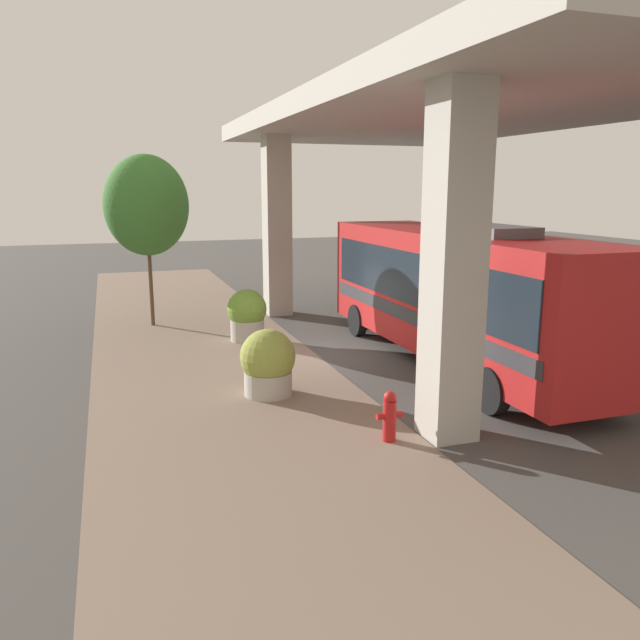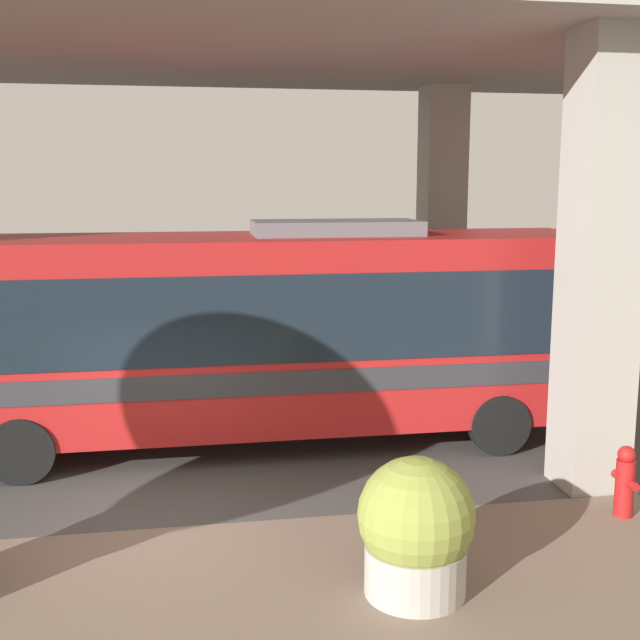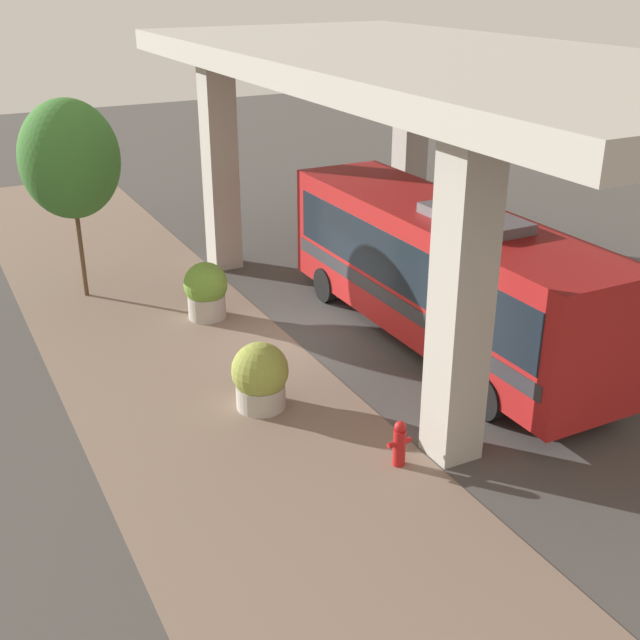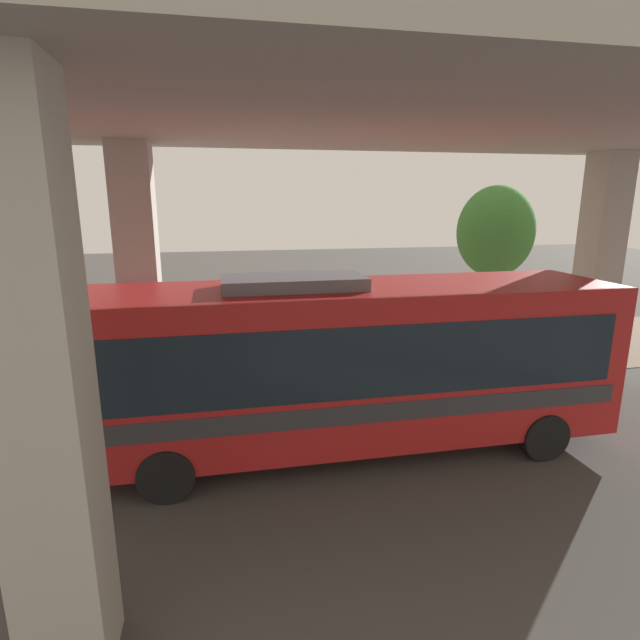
{
  "view_description": "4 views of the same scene",
  "coord_description": "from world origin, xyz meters",
  "px_view_note": "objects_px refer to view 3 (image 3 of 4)",
  "views": [
    {
      "loc": [
        -5.38,
        -15.98,
        4.65
      ],
      "look_at": [
        -0.67,
        -2.13,
        1.52
      ],
      "focal_mm": 35.0,
      "sensor_mm": 36.0,
      "label": 1
    },
    {
      "loc": [
        -9.86,
        -0.39,
        4.41
      ],
      "look_at": [
        1.5,
        -2.37,
        2.4
      ],
      "focal_mm": 45.0,
      "sensor_mm": 36.0,
      "label": 2
    },
    {
      "loc": [
        -8.09,
        -17.06,
        8.95
      ],
      "look_at": [
        0.34,
        -0.84,
        0.84
      ],
      "focal_mm": 45.0,
      "sensor_mm": 36.0,
      "label": 3
    },
    {
      "loc": [
        12.71,
        -4.33,
        5.2
      ],
      "look_at": [
        -0.31,
        -1.69,
        1.98
      ],
      "focal_mm": 28.0,
      "sensor_mm": 36.0,
      "label": 4
    }
  ],
  "objects_px": {
    "bus": "(442,269)",
    "fire_hydrant": "(399,443)",
    "street_tree_near": "(70,159)",
    "planter_front": "(260,377)",
    "planter_middle": "(206,291)"
  },
  "relations": [
    {
      "from": "planter_front",
      "to": "planter_middle",
      "type": "xyz_separation_m",
      "value": [
        0.65,
        5.19,
        0.06
      ]
    },
    {
      "from": "fire_hydrant",
      "to": "planter_front",
      "type": "xyz_separation_m",
      "value": [
        -1.48,
        3.31,
        0.25
      ]
    },
    {
      "from": "planter_front",
      "to": "street_tree_near",
      "type": "height_order",
      "value": "street_tree_near"
    },
    {
      "from": "planter_front",
      "to": "bus",
      "type": "bearing_deg",
      "value": 9.8
    },
    {
      "from": "planter_front",
      "to": "street_tree_near",
      "type": "xyz_separation_m",
      "value": [
        -1.96,
        8.39,
        3.31
      ]
    },
    {
      "from": "bus",
      "to": "street_tree_near",
      "type": "xyz_separation_m",
      "value": [
        -7.33,
        7.46,
        2.02
      ]
    },
    {
      "from": "bus",
      "to": "fire_hydrant",
      "type": "xyz_separation_m",
      "value": [
        -3.9,
        -4.24,
        -1.54
      ]
    },
    {
      "from": "planter_middle",
      "to": "planter_front",
      "type": "bearing_deg",
      "value": -97.14
    },
    {
      "from": "bus",
      "to": "planter_front",
      "type": "distance_m",
      "value": 5.6
    },
    {
      "from": "fire_hydrant",
      "to": "planter_front",
      "type": "distance_m",
      "value": 3.63
    },
    {
      "from": "planter_middle",
      "to": "bus",
      "type": "bearing_deg",
      "value": -42.08
    },
    {
      "from": "bus",
      "to": "planter_front",
      "type": "relative_size",
      "value": 7.16
    },
    {
      "from": "fire_hydrant",
      "to": "street_tree_near",
      "type": "xyz_separation_m",
      "value": [
        -3.43,
        11.7,
        3.56
      ]
    },
    {
      "from": "fire_hydrant",
      "to": "street_tree_near",
      "type": "height_order",
      "value": "street_tree_near"
    },
    {
      "from": "bus",
      "to": "fire_hydrant",
      "type": "distance_m",
      "value": 5.96
    }
  ]
}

